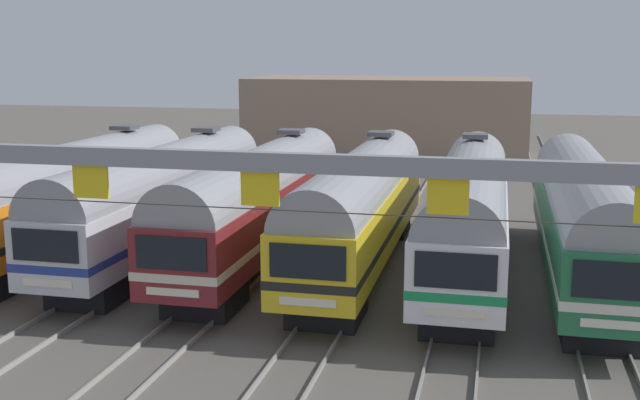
# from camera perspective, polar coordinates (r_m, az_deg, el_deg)

# --- Properties ---
(ground_plane) EXTENTS (160.00, 160.00, 0.00)m
(ground_plane) POSITION_cam_1_polar(r_m,az_deg,el_deg) (32.40, -0.73, -4.73)
(ground_plane) COLOR #5B564F
(track_bed) EXTENTS (22.68, 70.00, 0.15)m
(track_bed) POSITION_cam_1_polar(r_m,az_deg,el_deg) (48.67, 3.99, 0.65)
(track_bed) COLOR gray
(track_bed) RESTS_ON ground
(commuter_train_orange) EXTENTS (2.88, 18.06, 5.05)m
(commuter_train_orange) POSITION_cam_1_polar(r_m,az_deg,el_deg) (35.75, -17.47, 0.66)
(commuter_train_orange) COLOR orange
(commuter_train_orange) RESTS_ON ground
(commuter_train_silver) EXTENTS (2.88, 18.06, 5.05)m
(commuter_train_silver) POSITION_cam_1_polar(r_m,az_deg,el_deg) (33.83, -11.26, 0.40)
(commuter_train_silver) COLOR silver
(commuter_train_silver) RESTS_ON ground
(commuter_train_maroon) EXTENTS (2.88, 18.06, 5.05)m
(commuter_train_maroon) POSITION_cam_1_polar(r_m,az_deg,el_deg) (32.34, -4.39, 0.10)
(commuter_train_maroon) COLOR maroon
(commuter_train_maroon) RESTS_ON ground
(commuter_train_yellow) EXTENTS (2.88, 18.06, 5.05)m
(commuter_train_yellow) POSITION_cam_1_polar(r_m,az_deg,el_deg) (31.36, 3.02, -0.23)
(commuter_train_yellow) COLOR gold
(commuter_train_yellow) RESTS_ON ground
(commuter_train_white) EXTENTS (2.88, 18.06, 5.05)m
(commuter_train_white) POSITION_cam_1_polar(r_m,az_deg,el_deg) (30.93, 10.77, -0.57)
(commuter_train_white) COLOR white
(commuter_train_white) RESTS_ON ground
(commuter_train_green) EXTENTS (2.88, 18.06, 4.77)m
(commuter_train_green) POSITION_cam_1_polar(r_m,az_deg,el_deg) (31.08, 18.59, -0.90)
(commuter_train_green) COLOR #236B42
(commuter_train_green) RESTS_ON ground
(catenary_gantry) EXTENTS (26.42, 0.44, 6.97)m
(catenary_gantry) POSITION_cam_1_polar(r_m,az_deg,el_deg) (18.67, -10.58, 0.28)
(catenary_gantry) COLOR gray
(catenary_gantry) RESTS_ON ground
(maintenance_building) EXTENTS (22.40, 10.00, 6.40)m
(maintenance_building) POSITION_cam_1_polar(r_m,az_deg,el_deg) (65.22, 4.97, 6.03)
(maintenance_building) COLOR gray
(maintenance_building) RESTS_ON ground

